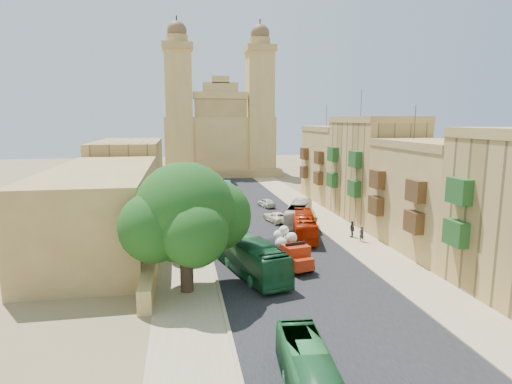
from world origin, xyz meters
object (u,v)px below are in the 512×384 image
object	(u,v)px
car_white_a	(221,210)
bus_cream_east	(299,214)
bus_green_south	(312,382)
bus_green_north	(249,256)
car_dkblue	(218,196)
street_tree_d	(179,175)
red_truck	(288,249)
bus_red_east	(304,226)
church	(219,135)
ficus_tree	(186,216)
street_tree_a	(179,226)
street_tree_c	(179,190)
car_cream	(276,217)
pedestrian_c	(352,229)
olive_pickup	(306,221)
car_blue_b	(227,184)
pedestrian_a	(362,234)
car_white_b	(266,203)
street_tree_b	(179,202)
car_blue_a	(223,230)

from	to	relation	value
car_white_a	bus_cream_east	bearing A→B (deg)	-16.22
bus_green_south	car_white_a	distance (m)	42.55
bus_green_north	car_dkblue	xyz separation A→B (m)	(0.52, 35.84, -1.02)
street_tree_d	red_truck	bearing A→B (deg)	-76.02
red_truck	bus_green_south	bearing A→B (deg)	-101.28
red_truck	bus_red_east	distance (m)	9.98
church	ficus_tree	distance (m)	75.28
street_tree_a	street_tree_c	bearing A→B (deg)	90.00
church	car_cream	size ratio (longest dim) A/B	7.64
red_truck	pedestrian_c	distance (m)	12.68
olive_pickup	bus_cream_east	world-z (taller)	bus_cream_east
car_white_a	car_cream	bearing A→B (deg)	-17.29
car_white_a	church	bearing A→B (deg)	109.59
car_blue_b	car_cream	bearing A→B (deg)	-86.84
red_truck	bus_green_north	world-z (taller)	red_truck
bus_green_south	pedestrian_c	bearing A→B (deg)	68.41
bus_green_south	car_dkblue	bearing A→B (deg)	94.02
street_tree_d	olive_pickup	world-z (taller)	street_tree_d
pedestrian_a	bus_green_south	bearing A→B (deg)	47.50
street_tree_a	bus_green_north	xyz separation A→B (m)	(6.00, -4.90, -1.74)
ficus_tree	car_blue_b	size ratio (longest dim) A/B	2.62
church	car_dkblue	bearing A→B (deg)	-95.57
bus_cream_east	pedestrian_a	xyz separation A→B (m)	(4.70, -8.91, -0.54)
street_tree_c	car_white_b	size ratio (longest dim) A/B	1.11
street_tree_b	pedestrian_a	size ratio (longest dim) A/B	2.95
street_tree_b	bus_green_south	bearing A→B (deg)	-80.28
bus_cream_east	bus_green_south	bearing A→B (deg)	98.41
street_tree_c	pedestrian_a	xyz separation A→B (m)	(19.87, -21.38, -2.12)
red_truck	car_white_b	distance (m)	27.05
street_tree_a	street_tree_b	size ratio (longest dim) A/B	0.97
ficus_tree	street_tree_b	size ratio (longest dim) A/B	2.01
street_tree_c	bus_green_north	size ratio (longest dim) A/B	0.39
bus_red_east	red_truck	bearing A→B (deg)	77.81
church	street_tree_b	xyz separation A→B (m)	(-10.00, -54.61, -6.09)
pedestrian_c	bus_cream_east	bearing A→B (deg)	-148.90
bus_green_south	ficus_tree	bearing A→B (deg)	114.35
church	street_tree_c	size ratio (longest dim) A/B	8.11
bus_cream_east	car_blue_a	xyz separation A→B (m)	(-10.17, -3.73, -0.74)
car_cream	car_white_b	distance (m)	9.70
church	street_tree_b	bearing A→B (deg)	-100.38
car_white_a	pedestrian_a	size ratio (longest dim) A/B	2.13
street_tree_b	bus_green_north	distance (m)	18.03
bus_red_east	ficus_tree	bearing A→B (deg)	57.53
street_tree_b	car_blue_a	bearing A→B (deg)	-40.07
car_white_a	ficus_tree	bearing A→B (deg)	-76.40
street_tree_b	olive_pickup	distance (m)	15.85
church	car_dkblue	size ratio (longest dim) A/B	9.30
car_white_a	car_blue_b	bearing A→B (deg)	106.33
car_dkblue	olive_pickup	bearing A→B (deg)	-85.64
bus_red_east	car_white_b	size ratio (longest dim) A/B	2.47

